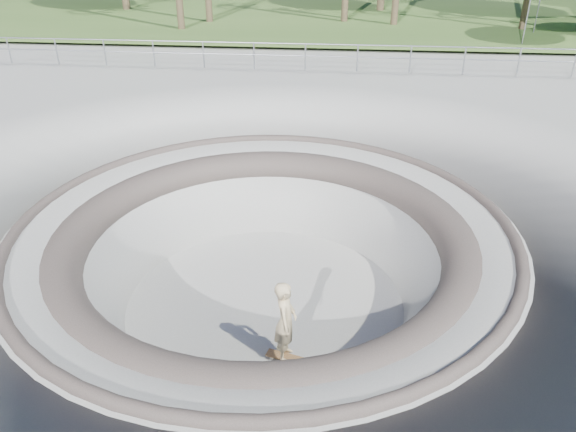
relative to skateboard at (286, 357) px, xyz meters
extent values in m
plane|color=#9B9B96|center=(-0.63, 1.79, 1.84)|extent=(180.00, 180.00, 0.00)
torus|color=#9B9B96|center=(-0.63, 1.79, -0.16)|extent=(14.00, 14.00, 4.00)
cylinder|color=#9B9B96|center=(-0.63, 1.79, -0.11)|extent=(6.60, 6.60, 0.10)
torus|color=#4D433E|center=(-0.63, 1.79, 1.82)|extent=(10.24, 10.24, 0.24)
torus|color=#4D433E|center=(-0.63, 1.79, 1.39)|extent=(8.91, 8.91, 0.81)
ellipsoid|color=brown|center=(-22.63, 56.79, -4.60)|extent=(50.40, 36.00, 23.40)
ellipsoid|color=brown|center=(7.37, 61.79, -6.03)|extent=(61.60, 44.00, 28.60)
cylinder|color=gray|center=(-0.63, 13.79, 3.01)|extent=(25.00, 0.05, 0.05)
cylinder|color=gray|center=(-0.63, 13.79, 2.56)|extent=(25.00, 0.05, 0.05)
cube|color=olive|center=(0.00, 0.00, 0.01)|extent=(0.79, 0.41, 0.02)
cylinder|color=silver|center=(0.00, 0.00, -0.03)|extent=(0.07, 0.16, 0.03)
cylinder|color=silver|center=(0.00, 0.00, -0.03)|extent=(0.07, 0.16, 0.03)
cylinder|color=white|center=(0.00, 0.00, -0.03)|extent=(0.07, 0.04, 0.06)
cylinder|color=white|center=(0.00, 0.00, -0.03)|extent=(0.07, 0.04, 0.06)
cylinder|color=white|center=(0.00, 0.00, -0.03)|extent=(0.07, 0.04, 0.06)
cylinder|color=white|center=(0.00, 0.00, -0.03)|extent=(0.07, 0.04, 0.06)
imported|color=#CFB586|center=(0.00, 0.00, 0.87)|extent=(0.41, 0.63, 1.70)
cylinder|color=gray|center=(9.41, 18.24, 3.34)|extent=(0.06, 0.06, 2.44)
cylinder|color=gray|center=(9.41, 21.35, 3.34)|extent=(0.06, 0.06, 2.44)
camera|label=1|loc=(0.84, -8.06, 7.54)|focal=35.00mm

